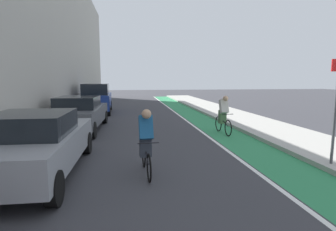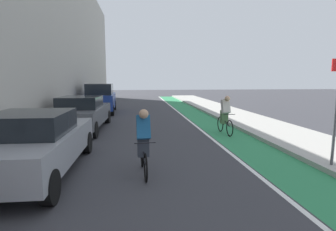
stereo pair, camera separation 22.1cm
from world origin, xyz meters
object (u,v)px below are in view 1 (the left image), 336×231
at_px(parked_suv_blue, 96,98).
at_px(street_sign_post, 336,100).
at_px(parked_sedan_silver, 35,143).
at_px(cyclist_trailing, 223,114).
at_px(parked_sedan_gray, 79,113).
at_px(cyclist_mid, 146,140).

height_order(parked_suv_blue, street_sign_post, street_sign_post).
distance_m(parked_sedan_silver, cyclist_trailing, 7.38).
height_order(parked_sedan_gray, street_sign_post, street_sign_post).
relative_size(parked_sedan_gray, cyclist_mid, 2.83).
height_order(parked_suv_blue, cyclist_mid, parked_suv_blue).
height_order(parked_sedan_silver, parked_sedan_gray, same).
distance_m(parked_suv_blue, street_sign_post, 14.50).
bearing_deg(parked_suv_blue, cyclist_trailing, -51.88).
height_order(parked_suv_blue, cyclist_trailing, parked_suv_blue).
bearing_deg(street_sign_post, parked_sedan_gray, 139.49).
bearing_deg(parked_sedan_gray, cyclist_trailing, -14.17).
distance_m(parked_sedan_silver, street_sign_post, 7.41).
xyz_separation_m(parked_suv_blue, cyclist_mid, (2.60, -12.19, -0.17)).
relative_size(parked_sedan_silver, parked_sedan_gray, 0.96).
xyz_separation_m(parked_sedan_silver, parked_suv_blue, (0.00, 11.92, 0.23)).
xyz_separation_m(parked_sedan_silver, cyclist_mid, (2.60, -0.27, 0.06)).
bearing_deg(parked_sedan_silver, parked_sedan_gray, 90.01).
xyz_separation_m(parked_sedan_gray, cyclist_trailing, (6.11, -1.54, 0.06)).
relative_size(parked_sedan_silver, cyclist_mid, 2.72).
relative_size(cyclist_mid, cyclist_trailing, 0.99).
height_order(cyclist_mid, street_sign_post, street_sign_post).
xyz_separation_m(parked_sedan_gray, parked_suv_blue, (0.00, 6.24, 0.23)).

